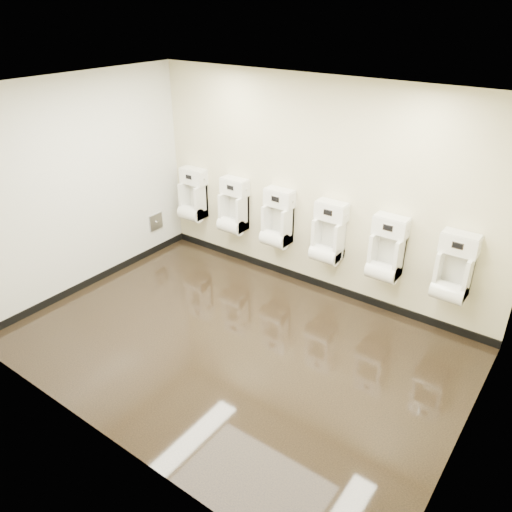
{
  "coord_description": "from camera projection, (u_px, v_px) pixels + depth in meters",
  "views": [
    {
      "loc": [
        2.93,
        -3.61,
        3.58
      ],
      "look_at": [
        -0.09,
        0.55,
        0.91
      ],
      "focal_mm": 35.0,
      "sensor_mm": 36.0,
      "label": 1
    }
  ],
  "objects": [
    {
      "name": "ground",
      "position": [
        235.0,
        345.0,
        5.77
      ],
      "size": [
        5.0,
        3.5,
        0.0
      ],
      "primitive_type": "cube",
      "color": "black",
      "rests_on": "ground"
    },
    {
      "name": "ceiling",
      "position": [
        229.0,
        95.0,
        4.48
      ],
      "size": [
        5.0,
        3.5,
        0.0
      ],
      "primitive_type": "cube",
      "color": "silver"
    },
    {
      "name": "back_wall",
      "position": [
        317.0,
        189.0,
        6.38
      ],
      "size": [
        5.0,
        0.02,
        2.8
      ],
      "primitive_type": "cube",
      "color": "beige",
      "rests_on": "ground"
    },
    {
      "name": "front_wall",
      "position": [
        92.0,
        313.0,
        3.87
      ],
      "size": [
        5.0,
        0.02,
        2.8
      ],
      "primitive_type": "cube",
      "color": "beige",
      "rests_on": "ground"
    },
    {
      "name": "left_wall",
      "position": [
        80.0,
        187.0,
        6.43
      ],
      "size": [
        0.02,
        3.5,
        2.8
      ],
      "primitive_type": "cube",
      "color": "beige",
      "rests_on": "ground"
    },
    {
      "name": "right_wall",
      "position": [
        488.0,
        317.0,
        3.82
      ],
      "size": [
        0.02,
        3.5,
        2.8
      ],
      "primitive_type": "cube",
      "color": "beige",
      "rests_on": "ground"
    },
    {
      "name": "tile_overlay_left",
      "position": [
        80.0,
        188.0,
        6.42
      ],
      "size": [
        0.01,
        3.5,
        2.8
      ],
      "primitive_type": "cube",
      "color": "white",
      "rests_on": "ground"
    },
    {
      "name": "skirting_back",
      "position": [
        311.0,
        280.0,
        6.99
      ],
      "size": [
        5.0,
        0.02,
        0.1
      ],
      "primitive_type": "cube",
      "color": "black",
      "rests_on": "ground"
    },
    {
      "name": "skirting_left",
      "position": [
        96.0,
        278.0,
        7.04
      ],
      "size": [
        0.02,
        3.5,
        0.1
      ],
      "primitive_type": "cube",
      "color": "black",
      "rests_on": "ground"
    },
    {
      "name": "access_panel",
      "position": [
        156.0,
        222.0,
        7.69
      ],
      "size": [
        0.04,
        0.25,
        0.25
      ],
      "color": "#9E9EA3",
      "rests_on": "left_wall"
    },
    {
      "name": "urinal_0",
      "position": [
        193.0,
        198.0,
        7.61
      ],
      "size": [
        0.42,
        0.32,
        0.78
      ],
      "color": "white",
      "rests_on": "back_wall"
    },
    {
      "name": "urinal_1",
      "position": [
        233.0,
        210.0,
        7.19
      ],
      "size": [
        0.42,
        0.32,
        0.78
      ],
      "color": "white",
      "rests_on": "back_wall"
    },
    {
      "name": "urinal_2",
      "position": [
        277.0,
        222.0,
        6.8
      ],
      "size": [
        0.42,
        0.32,
        0.78
      ],
      "color": "white",
      "rests_on": "back_wall"
    },
    {
      "name": "urinal_3",
      "position": [
        328.0,
        237.0,
        6.39
      ],
      "size": [
        0.42,
        0.32,
        0.78
      ],
      "color": "white",
      "rests_on": "back_wall"
    },
    {
      "name": "urinal_4",
      "position": [
        386.0,
        253.0,
        5.98
      ],
      "size": [
        0.42,
        0.32,
        0.78
      ],
      "color": "white",
      "rests_on": "back_wall"
    },
    {
      "name": "urinal_5",
      "position": [
        453.0,
        272.0,
        5.56
      ],
      "size": [
        0.42,
        0.32,
        0.78
      ],
      "color": "white",
      "rests_on": "back_wall"
    }
  ]
}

